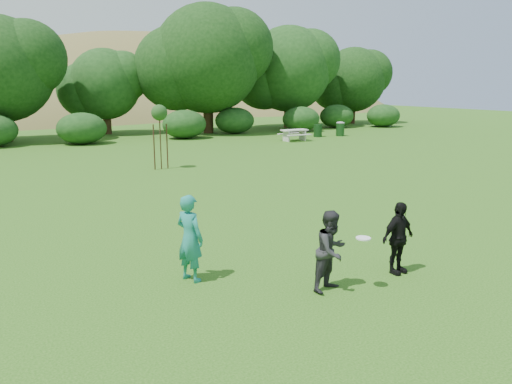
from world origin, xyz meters
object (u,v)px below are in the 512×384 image
(player_grey, at_px, (331,251))
(picnic_table, at_px, (294,133))
(sapling, at_px, (159,114))
(player_teal, at_px, (190,238))
(trash_can_lidded, at_px, (340,129))
(trash_can_near, at_px, (318,131))
(player_black, at_px, (398,238))

(player_grey, relative_size, picnic_table, 0.84)
(picnic_table, bearing_deg, sapling, -150.75)
(sapling, bearing_deg, player_teal, -106.71)
(picnic_table, xyz_separation_m, trash_can_lidded, (4.72, 1.04, 0.02))
(trash_can_lidded, bearing_deg, trash_can_near, 170.01)
(player_grey, height_order, trash_can_lidded, player_grey)
(player_teal, bearing_deg, player_black, -137.59)
(player_black, bearing_deg, player_teal, 149.41)
(trash_can_near, relative_size, trash_can_lidded, 0.86)
(player_black, height_order, trash_can_near, player_black)
(sapling, xyz_separation_m, picnic_table, (11.47, 6.43, -1.90))
(trash_can_near, height_order, sapling, sapling)
(player_black, distance_m, picnic_table, 23.78)
(trash_can_lidded, bearing_deg, picnic_table, -167.55)
(picnic_table, distance_m, trash_can_lidded, 4.83)
(player_black, distance_m, trash_can_near, 26.45)
(player_black, bearing_deg, sapling, 83.52)
(player_teal, bearing_deg, trash_can_lidded, -68.01)
(trash_can_near, height_order, trash_can_lidded, trash_can_lidded)
(player_black, relative_size, trash_can_lidded, 1.39)
(player_teal, relative_size, trash_can_near, 1.89)
(player_grey, distance_m, sapling, 14.58)
(player_teal, relative_size, trash_can_lidded, 1.62)
(trash_can_near, distance_m, trash_can_lidded, 1.82)
(player_black, xyz_separation_m, trash_can_near, (14.47, 22.15, -0.28))
(player_teal, relative_size, player_black, 1.16)
(player_grey, bearing_deg, trash_can_lidded, 33.75)
(player_grey, bearing_deg, player_black, -16.45)
(player_teal, height_order, sapling, sapling)
(trash_can_near, bearing_deg, sapling, -151.62)
(player_grey, distance_m, player_black, 1.67)
(player_black, relative_size, sapling, 0.51)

